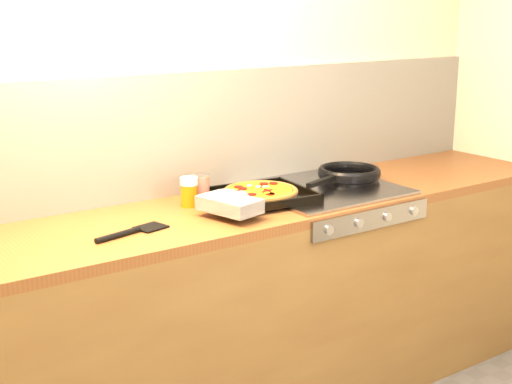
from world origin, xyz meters
TOP-DOWN VIEW (x-y plane):
  - room_shell at (0.00, 1.39)m, footprint 3.20×3.20m
  - counter_run at (0.00, 1.10)m, footprint 3.20×0.62m
  - stovetop at (0.45, 1.10)m, footprint 0.60×0.56m
  - pizza_on_tray at (0.07, 1.07)m, footprint 0.52×0.43m
  - frying_pan at (0.63, 1.13)m, footprint 0.48×0.35m
  - tomato_can at (-0.06, 1.23)m, footprint 0.10×0.10m
  - juice_glass at (-0.13, 1.20)m, footprint 0.07×0.07m
  - wooden_spoon at (0.18, 1.34)m, footprint 0.30×0.08m
  - black_spatula at (-0.46, 1.01)m, footprint 0.29×0.12m

SIDE VIEW (x-z plane):
  - counter_run at x=0.00m, z-range 0.00..0.90m
  - stovetop at x=0.45m, z-range 0.90..0.92m
  - black_spatula at x=-0.46m, z-range 0.90..0.92m
  - wooden_spoon at x=0.18m, z-range 0.90..0.92m
  - frying_pan at x=0.63m, z-range 0.92..0.96m
  - pizza_on_tray at x=0.07m, z-range 0.91..0.97m
  - tomato_can at x=-0.06m, z-range 0.90..1.01m
  - juice_glass at x=-0.13m, z-range 0.90..1.02m
  - room_shell at x=0.00m, z-range -0.45..2.75m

